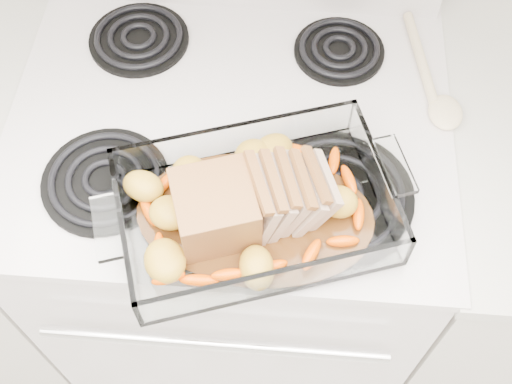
{
  "coord_description": "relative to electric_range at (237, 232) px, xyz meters",
  "views": [
    {
      "loc": [
        0.1,
        0.95,
        1.83
      ],
      "look_at": [
        0.06,
        1.46,
        0.99
      ],
      "focal_mm": 45.0,
      "sensor_mm": 36.0,
      "label": 1
    }
  ],
  "objects": [
    {
      "name": "pork_roast",
      "position": [
        0.04,
        -0.22,
        0.52
      ],
      "size": [
        0.24,
        0.12,
        0.1
      ],
      "rotation": [
        0.0,
        0.0,
        -0.06
      ],
      "color": "brown",
      "rests_on": "baking_dish"
    },
    {
      "name": "roast_vegetables",
      "position": [
        0.06,
        -0.18,
        0.49
      ],
      "size": [
        0.35,
        0.19,
        0.04
      ],
      "rotation": [
        0.0,
        0.0,
        0.06
      ],
      "color": "#FF5C00",
      "rests_on": "baking_dish"
    },
    {
      "name": "electric_range",
      "position": [
        0.0,
        0.0,
        0.0
      ],
      "size": [
        0.78,
        0.7,
        1.12
      ],
      "color": "silver",
      "rests_on": "ground"
    },
    {
      "name": "wooden_spoon",
      "position": [
        0.36,
        0.08,
        0.46
      ],
      "size": [
        0.09,
        0.28,
        0.02
      ],
      "rotation": [
        0.0,
        0.0,
        0.17
      ],
      "color": "beige",
      "rests_on": "electric_range"
    },
    {
      "name": "baking_dish",
      "position": [
        0.06,
        -0.22,
        0.48
      ],
      "size": [
        0.41,
        0.27,
        0.08
      ],
      "rotation": [
        0.0,
        0.0,
        0.32
      ],
      "color": "white",
      "rests_on": "electric_range"
    }
  ]
}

